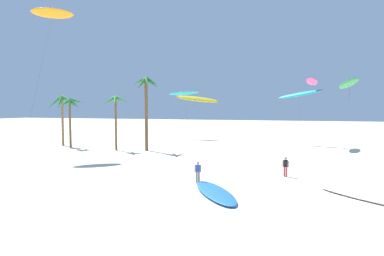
{
  "coord_description": "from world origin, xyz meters",
  "views": [
    {
      "loc": [
        8.9,
        0.32,
        5.6
      ],
      "look_at": [
        1.98,
        21.93,
        4.16
      ],
      "focal_mm": 28.17,
      "sensor_mm": 36.0,
      "label": 1
    }
  ],
  "objects_px": {
    "person_near_right": "(198,171)",
    "flying_kite_6": "(299,94)",
    "palm_tree_1": "(70,106)",
    "flying_kite_3": "(183,93)",
    "flying_kite_4": "(197,99)",
    "grounded_kite_1": "(215,192)",
    "flying_kite_2": "(53,13)",
    "person_foreground_walker": "(286,166)",
    "palm_tree_2": "(115,104)",
    "flying_kite_8": "(312,81)",
    "grounded_kite_2": "(366,197)",
    "flying_kite_5": "(350,83)",
    "palm_tree_0": "(62,104)",
    "palm_tree_3": "(146,92)"
  },
  "relations": [
    {
      "from": "palm_tree_1",
      "to": "flying_kite_2",
      "type": "bearing_deg",
      "value": -65.99
    },
    {
      "from": "palm_tree_0",
      "to": "flying_kite_6",
      "type": "height_order",
      "value": "flying_kite_6"
    },
    {
      "from": "palm_tree_3",
      "to": "flying_kite_4",
      "type": "relative_size",
      "value": 1.17
    },
    {
      "from": "flying_kite_3",
      "to": "flying_kite_4",
      "type": "distance_m",
      "value": 3.51
    },
    {
      "from": "flying_kite_5",
      "to": "person_foreground_walker",
      "type": "distance_m",
      "value": 11.13
    },
    {
      "from": "person_near_right",
      "to": "flying_kite_6",
      "type": "bearing_deg",
      "value": 74.35
    },
    {
      "from": "flying_kite_3",
      "to": "grounded_kite_2",
      "type": "relative_size",
      "value": 1.61
    },
    {
      "from": "palm_tree_1",
      "to": "flying_kite_3",
      "type": "height_order",
      "value": "flying_kite_3"
    },
    {
      "from": "palm_tree_1",
      "to": "flying_kite_8",
      "type": "height_order",
      "value": "flying_kite_8"
    },
    {
      "from": "palm_tree_1",
      "to": "flying_kite_6",
      "type": "relative_size",
      "value": 0.81
    },
    {
      "from": "flying_kite_2",
      "to": "grounded_kite_1",
      "type": "xyz_separation_m",
      "value": [
        22.95,
        -11.29,
        -17.04
      ]
    },
    {
      "from": "palm_tree_1",
      "to": "flying_kite_4",
      "type": "xyz_separation_m",
      "value": [
        13.86,
        17.32,
        1.36
      ]
    },
    {
      "from": "grounded_kite_1",
      "to": "person_foreground_walker",
      "type": "distance_m",
      "value": 8.11
    },
    {
      "from": "flying_kite_4",
      "to": "grounded_kite_1",
      "type": "bearing_deg",
      "value": -71.3
    },
    {
      "from": "palm_tree_2",
      "to": "palm_tree_3",
      "type": "xyz_separation_m",
      "value": [
        4.11,
        1.0,
        1.51
      ]
    },
    {
      "from": "flying_kite_2",
      "to": "flying_kite_6",
      "type": "bearing_deg",
      "value": 34.16
    },
    {
      "from": "palm_tree_0",
      "to": "flying_kite_3",
      "type": "distance_m",
      "value": 21.78
    },
    {
      "from": "palm_tree_0",
      "to": "flying_kite_5",
      "type": "xyz_separation_m",
      "value": [
        38.17,
        -5.34,
        1.8
      ]
    },
    {
      "from": "person_near_right",
      "to": "grounded_kite_1",
      "type": "bearing_deg",
      "value": -52.18
    },
    {
      "from": "flying_kite_4",
      "to": "flying_kite_6",
      "type": "height_order",
      "value": "flying_kite_6"
    },
    {
      "from": "palm_tree_1",
      "to": "palm_tree_2",
      "type": "relative_size",
      "value": 0.96
    },
    {
      "from": "palm_tree_0",
      "to": "person_foreground_walker",
      "type": "distance_m",
      "value": 34.93
    },
    {
      "from": "palm_tree_1",
      "to": "flying_kite_3",
      "type": "distance_m",
      "value": 21.61
    },
    {
      "from": "flying_kite_5",
      "to": "flying_kite_8",
      "type": "xyz_separation_m",
      "value": [
        -2.32,
        15.56,
        1.53
      ]
    },
    {
      "from": "palm_tree_0",
      "to": "grounded_kite_2",
      "type": "height_order",
      "value": "palm_tree_0"
    },
    {
      "from": "flying_kite_3",
      "to": "flying_kite_6",
      "type": "relative_size",
      "value": 1.03
    },
    {
      "from": "palm_tree_3",
      "to": "grounded_kite_2",
      "type": "relative_size",
      "value": 1.75
    },
    {
      "from": "palm_tree_2",
      "to": "flying_kite_8",
      "type": "bearing_deg",
      "value": 25.66
    },
    {
      "from": "flying_kite_2",
      "to": "person_foreground_walker",
      "type": "bearing_deg",
      "value": -9.34
    },
    {
      "from": "flying_kite_2",
      "to": "flying_kite_3",
      "type": "bearing_deg",
      "value": 70.97
    },
    {
      "from": "grounded_kite_2",
      "to": "flying_kite_3",
      "type": "bearing_deg",
      "value": 125.26
    },
    {
      "from": "flying_kite_5",
      "to": "person_near_right",
      "type": "xyz_separation_m",
      "value": [
        -11.97,
        -10.63,
        -7.19
      ]
    },
    {
      "from": "flying_kite_8",
      "to": "grounded_kite_1",
      "type": "bearing_deg",
      "value": -105.1
    },
    {
      "from": "flying_kite_4",
      "to": "flying_kite_2",
      "type": "bearing_deg",
      "value": -116.46
    },
    {
      "from": "flying_kite_5",
      "to": "flying_kite_8",
      "type": "distance_m",
      "value": 15.8
    },
    {
      "from": "flying_kite_2",
      "to": "flying_kite_8",
      "type": "height_order",
      "value": "flying_kite_2"
    },
    {
      "from": "grounded_kite_1",
      "to": "person_foreground_walker",
      "type": "relative_size",
      "value": 3.66
    },
    {
      "from": "flying_kite_4",
      "to": "person_foreground_walker",
      "type": "distance_m",
      "value": 32.32
    },
    {
      "from": "flying_kite_5",
      "to": "grounded_kite_2",
      "type": "height_order",
      "value": "flying_kite_5"
    },
    {
      "from": "grounded_kite_1",
      "to": "person_near_right",
      "type": "xyz_separation_m",
      "value": [
        -1.92,
        2.47,
        0.77
      ]
    },
    {
      "from": "flying_kite_5",
      "to": "person_near_right",
      "type": "relative_size",
      "value": 6.91
    },
    {
      "from": "flying_kite_4",
      "to": "flying_kite_8",
      "type": "distance_m",
      "value": 20.19
    },
    {
      "from": "flying_kite_3",
      "to": "flying_kite_8",
      "type": "xyz_separation_m",
      "value": [
        22.37,
        -6.73,
        1.04
      ]
    },
    {
      "from": "palm_tree_1",
      "to": "person_foreground_walker",
      "type": "relative_size",
      "value": 4.35
    },
    {
      "from": "flying_kite_8",
      "to": "person_foreground_walker",
      "type": "distance_m",
      "value": 23.78
    },
    {
      "from": "palm_tree_0",
      "to": "grounded_kite_2",
      "type": "distance_m",
      "value": 41.35
    },
    {
      "from": "palm_tree_1",
      "to": "palm_tree_2",
      "type": "xyz_separation_m",
      "value": [
        7.74,
        -0.38,
        0.25
      ]
    },
    {
      "from": "flying_kite_8",
      "to": "grounded_kite_2",
      "type": "xyz_separation_m",
      "value": [
        1.45,
        -26.97,
        -9.46
      ]
    },
    {
      "from": "palm_tree_2",
      "to": "grounded_kite_1",
      "type": "bearing_deg",
      "value": -42.95
    },
    {
      "from": "palm_tree_2",
      "to": "flying_kite_4",
      "type": "xyz_separation_m",
      "value": [
        6.11,
        17.7,
        1.12
      ]
    }
  ]
}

